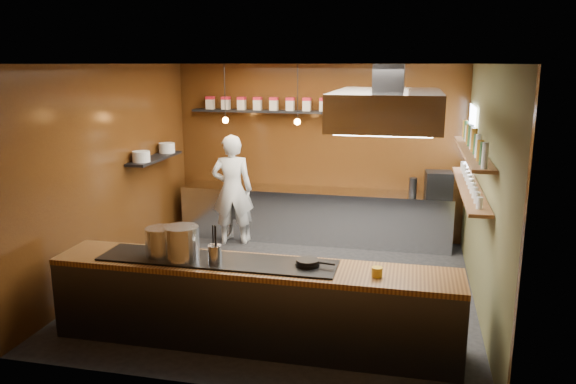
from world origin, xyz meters
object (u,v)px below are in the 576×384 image
(extractor_hood, at_px, (388,108))
(stockpot_small, at_px, (161,242))
(espresso_machine, at_px, (439,184))
(stockpot_large, at_px, (182,243))
(chef, at_px, (232,190))

(extractor_hood, distance_m, stockpot_small, 2.98)
(extractor_hood, height_order, espresso_machine, extractor_hood)
(extractor_hood, bearing_deg, espresso_machine, 73.50)
(stockpot_large, bearing_deg, espresso_machine, 53.32)
(espresso_machine, relative_size, chef, 0.22)
(stockpot_small, distance_m, chef, 3.36)
(stockpot_small, height_order, chef, chef)
(extractor_hood, height_order, stockpot_large, extractor_hood)
(stockpot_large, height_order, espresso_machine, espresso_machine)
(extractor_hood, relative_size, chef, 1.07)
(stockpot_large, relative_size, stockpot_small, 1.11)
(extractor_hood, bearing_deg, stockpot_small, -152.63)
(stockpot_large, bearing_deg, chef, 99.31)
(espresso_machine, bearing_deg, extractor_hood, -111.15)
(espresso_machine, bearing_deg, chef, -178.36)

